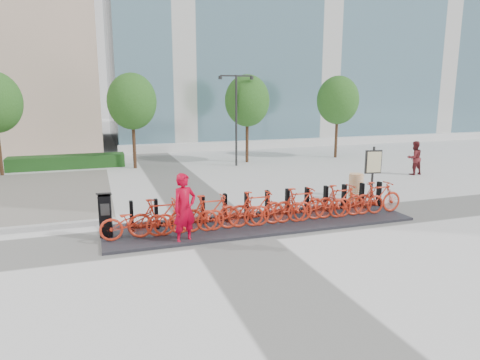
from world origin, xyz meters
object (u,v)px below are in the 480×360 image
object	(u,v)px
worker_red	(185,209)
pedestrian	(414,158)
kiosk	(105,215)
map_sign	(373,164)
construction_barrel	(356,187)
bike_0	(134,221)

from	to	relation	value
worker_red	pedestrian	xyz separation A→B (m)	(12.92, 6.24, -0.13)
worker_red	pedestrian	size ratio (longest dim) A/B	1.15
kiosk	pedestrian	bearing A→B (deg)	25.27
pedestrian	map_sign	size ratio (longest dim) A/B	0.84
kiosk	worker_red	world-z (taller)	worker_red
kiosk	pedestrian	world-z (taller)	pedestrian
construction_barrel	kiosk	bearing A→B (deg)	-170.20
kiosk	pedestrian	xyz separation A→B (m)	(14.96, 5.21, 0.14)
bike_0	kiosk	world-z (taller)	kiosk
kiosk	worker_red	bearing A→B (deg)	-20.65
pedestrian	map_sign	bearing A→B (deg)	34.36
bike_0	pedestrian	distance (m)	15.29
pedestrian	worker_red	bearing A→B (deg)	25.31
kiosk	bike_0	bearing A→B (deg)	-23.61
kiosk	construction_barrel	size ratio (longest dim) A/B	1.25
kiosk	map_sign	world-z (taller)	map_sign
construction_barrel	pedestrian	bearing A→B (deg)	32.05
pedestrian	construction_barrel	world-z (taller)	pedestrian
kiosk	pedestrian	distance (m)	15.84
pedestrian	bike_0	bearing A→B (deg)	21.17
kiosk	pedestrian	size ratio (longest dim) A/B	0.77
construction_barrel	bike_0	bearing A→B (deg)	-166.61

